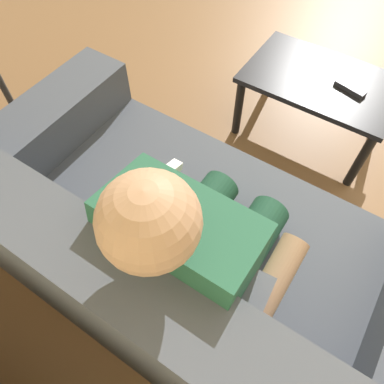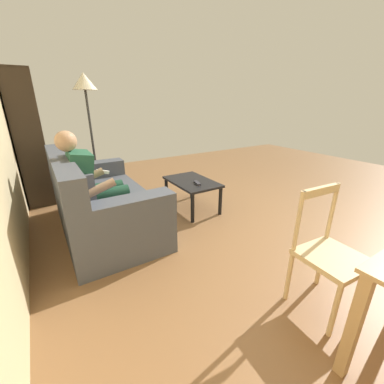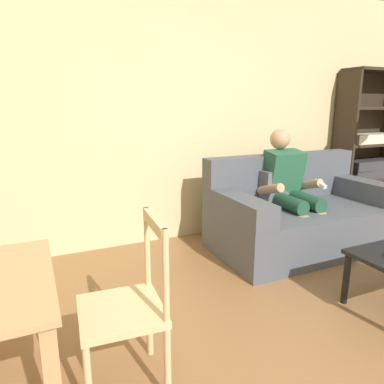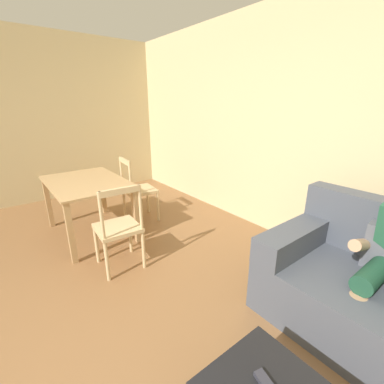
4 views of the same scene
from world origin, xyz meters
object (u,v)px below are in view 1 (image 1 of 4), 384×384
(couch, at_px, (184,260))
(tv_remote, at_px, (350,88))
(coffee_table, at_px, (319,88))
(person_lounging, at_px, (199,252))

(couch, height_order, tv_remote, couch)
(tv_remote, bearing_deg, coffee_table, -80.66)
(person_lounging, height_order, tv_remote, person_lounging)
(coffee_table, distance_m, tv_remote, 0.17)
(tv_remote, bearing_deg, person_lounging, 9.06)
(couch, distance_m, coffee_table, 1.28)
(coffee_table, bearing_deg, person_lounging, 91.79)
(person_lounging, height_order, coffee_table, person_lounging)
(coffee_table, bearing_deg, tv_remote, 175.32)
(couch, distance_m, person_lounging, 0.32)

